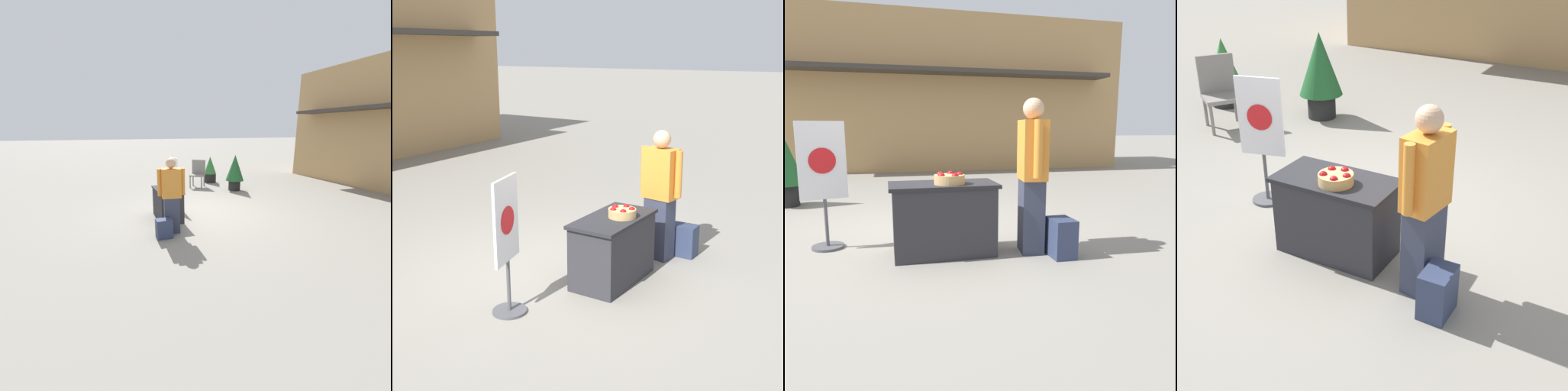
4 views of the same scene
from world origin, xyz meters
TOP-DOWN VIEW (x-y plane):
  - ground_plane at (0.00, 0.00)m, footprint 120.00×120.00m
  - storefront_building at (1.46, 9.44)m, footprint 12.25×5.20m
  - display_table at (0.18, -0.85)m, footprint 1.15×0.60m
  - apple_basket at (0.23, -0.93)m, footprint 0.32×0.32m
  - person_visitor at (1.14, -0.99)m, footprint 0.32×0.60m
  - backpack at (1.39, -1.24)m, footprint 0.24×0.34m
  - poster_board at (-1.11, -0.33)m, footprint 0.51×0.36m

SIDE VIEW (x-z plane):
  - ground_plane at x=0.00m, z-range 0.00..0.00m
  - backpack at x=1.39m, z-range 0.00..0.42m
  - display_table at x=0.18m, z-range 0.00..0.79m
  - poster_board at x=-1.11m, z-range 0.05..1.50m
  - apple_basket at x=0.23m, z-range 0.78..0.91m
  - person_visitor at x=1.14m, z-range 0.02..1.71m
  - storefront_building at x=1.46m, z-range 0.00..4.93m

